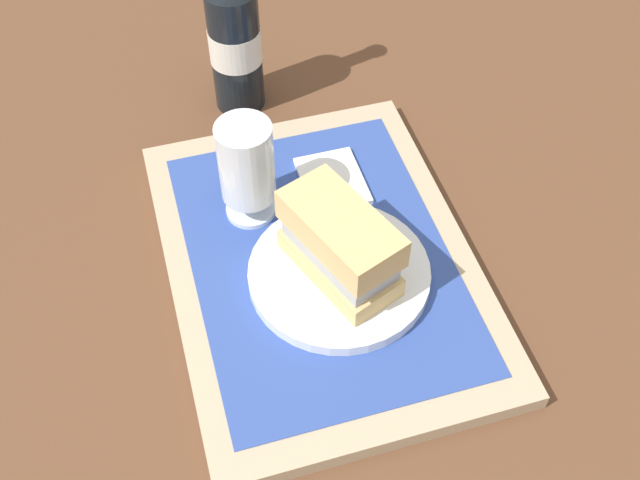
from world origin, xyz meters
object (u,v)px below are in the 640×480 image
(sandwich, at_px, (338,241))
(beer_glass, at_px, (247,169))
(beer_bottle, at_px, (234,35))
(plate, at_px, (339,274))

(sandwich, distance_m, beer_glass, 0.13)
(sandwich, distance_m, beer_bottle, 0.33)
(plate, height_order, beer_bottle, beer_bottle)
(beer_bottle, bearing_deg, plate, -174.07)
(sandwich, height_order, beer_bottle, beer_bottle)
(plate, height_order, beer_glass, beer_glass)
(plate, xyz_separation_m, beer_glass, (0.12, 0.07, 0.06))
(beer_bottle, bearing_deg, sandwich, -174.23)
(plate, relative_size, beer_bottle, 0.71)
(beer_glass, bearing_deg, beer_bottle, -9.01)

